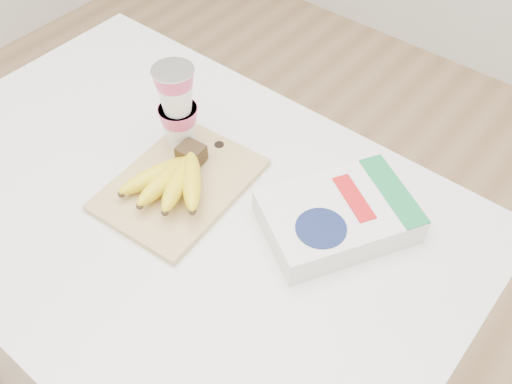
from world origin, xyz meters
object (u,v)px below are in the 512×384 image
(bananas, at_px, (174,177))
(yogurt_stack, at_px, (177,106))
(cutting_board, at_px, (180,184))
(cereal_box, at_px, (338,216))
(table, at_px, (190,313))

(bananas, bearing_deg, yogurt_stack, 128.10)
(yogurt_stack, bearing_deg, cutting_board, -48.27)
(bananas, distance_m, cereal_box, 0.31)
(table, xyz_separation_m, cereal_box, (0.28, 0.15, 0.46))
(table, relative_size, cereal_box, 3.64)
(yogurt_stack, relative_size, cereal_box, 0.59)
(bananas, bearing_deg, cereal_box, 23.62)
(cereal_box, bearing_deg, table, -122.54)
(yogurt_stack, bearing_deg, cereal_box, 5.14)
(cutting_board, xyz_separation_m, cereal_box, (0.29, 0.11, 0.02))
(table, distance_m, cutting_board, 0.44)
(table, distance_m, bananas, 0.47)
(cutting_board, height_order, bananas, bananas)
(yogurt_stack, xyz_separation_m, cereal_box, (0.36, 0.03, -0.09))
(table, height_order, cutting_board, cutting_board)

